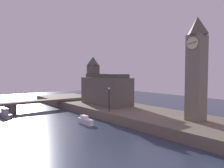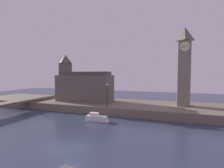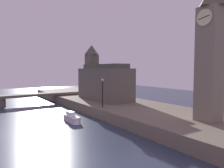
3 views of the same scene
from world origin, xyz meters
name	(u,v)px [view 3 (image 3 of 3)]	position (x,y,z in m)	size (l,w,h in m)	color
far_embankment	(135,111)	(0.00, 20.00, 0.75)	(70.00, 12.00, 1.50)	#6B6051
clock_tower	(210,51)	(11.81, 20.72, 9.16)	(2.49, 2.52, 14.85)	slate
parliament_hall	(103,81)	(-9.35, 19.82, 4.89)	(12.31, 5.09, 10.54)	#5B544C
streetlamp	(103,90)	(-1.58, 15.16, 4.12)	(0.36, 0.36, 4.25)	black
boat_ferry_white	(73,118)	(-1.29, 10.26, 0.51)	(3.88, 1.09, 1.35)	silver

